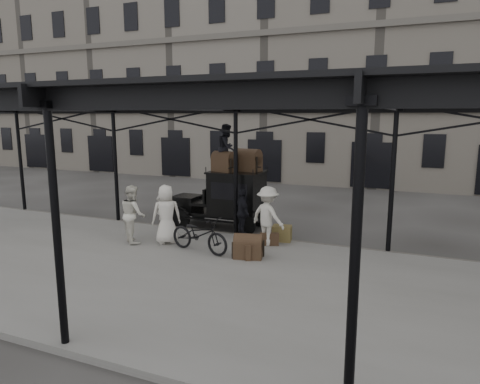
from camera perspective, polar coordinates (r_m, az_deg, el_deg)
The scene contains 18 objects.
ground at distance 13.17m, azimuth -4.03°, elevation -8.35°, with size 120.00×120.00×0.00m, color #383533.
platform at distance 11.50m, azimuth -8.59°, elevation -10.84°, with size 28.00×8.00×0.15m, color slate.
canopy at distance 10.99m, azimuth -8.46°, elevation 12.25°, with size 22.50×9.00×4.74m.
building_frontage at distance 29.82m, azimuth 12.10°, elevation 15.39°, with size 64.00×8.00×14.00m, color slate.
taxi at distance 15.83m, azimuth -1.47°, elevation -0.66°, with size 3.65×1.55×2.18m.
porter_left at distance 15.71m, azimuth -10.02°, elevation -1.86°, with size 0.58×0.38×1.59m, color beige.
porter_midleft at distance 14.11m, azimuth -14.07°, elevation -2.84°, with size 0.90×0.70×1.85m, color silver.
porter_centre at distance 13.75m, azimuth -9.79°, elevation -2.95°, with size 0.92×0.60×1.88m, color silver.
porter_official at distance 14.36m, azimuth 0.33°, elevation -2.78°, with size 0.95×0.40×1.62m, color black.
porter_right at distance 13.40m, azimuth 3.73°, elevation -3.20°, with size 1.20×0.69×1.86m, color silver.
bicycle at distance 12.84m, azimuth -5.43°, elevation -5.63°, with size 0.72×2.06×1.08m, color black.
porter_roof at distance 15.51m, azimuth -1.75°, elevation 5.92°, with size 0.83×0.64×1.70m, color black.
steamer_trunk_roof_near at distance 15.45m, azimuth -2.14°, elevation 3.88°, with size 0.84×0.51×0.61m, color #4A2F22, non-canonical shape.
steamer_trunk_roof_far at distance 15.56m, azimuth 1.07°, elevation 4.05°, with size 0.92×0.56×0.68m, color #4A2F22, non-canonical shape.
steamer_trunk_platform at distance 12.33m, azimuth 1.10°, elevation -7.45°, with size 0.81×0.49×0.59m, color #4A2F22, non-canonical shape.
wicker_hamper at distance 14.03m, azimuth 5.61°, elevation -5.50°, with size 0.60×0.45×0.50m, color olive.
suitcase_upright at distance 12.34m, azimuth 1.11°, elevation -7.78°, with size 0.15×0.60×0.45m, color #4A2F22.
suitcase_flat at distance 13.52m, azimuth 3.92°, elevation -6.30°, with size 0.60×0.15×0.40m, color #4A2F22.
Camera 1 is at (5.65, -11.14, 4.18)m, focal length 32.00 mm.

